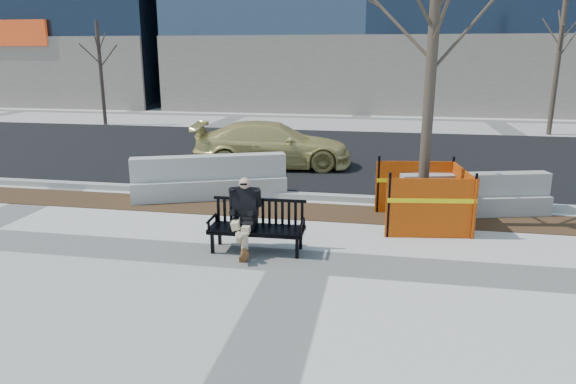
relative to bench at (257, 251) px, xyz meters
name	(u,v)px	position (x,y,z in m)	size (l,w,h in m)	color
ground	(302,261)	(0.79, -0.29, 0.00)	(120.00, 120.00, 0.00)	beige
mulch_strip	(322,212)	(0.79, 2.31, 0.00)	(40.00, 1.20, 0.02)	#47301C
asphalt_street	(346,155)	(0.79, 8.51, 0.00)	(60.00, 10.40, 0.01)	black
curb	(327,197)	(0.79, 3.26, 0.06)	(60.00, 0.25, 0.12)	#9E9B93
bench	(257,251)	(0.00, 0.00, 0.00)	(1.58, 0.57, 0.84)	black
seated_man	(245,249)	(-0.21, 0.04, 0.00)	(0.51, 0.85, 1.19)	black
tree_fence	(420,224)	(2.70, 1.88, 0.00)	(2.32, 2.32, 5.80)	#F15C09
sedan	(273,167)	(-1.11, 6.39, 0.00)	(1.78, 4.37, 1.27)	#CEBA67
jersey_barrier_left	(210,198)	(-1.80, 2.96, 0.00)	(3.36, 0.67, 0.96)	#AAA79F
jersey_barrier_right	(472,214)	(3.76, 2.73, 0.00)	(2.96, 0.59, 0.85)	gray
far_tree_left	(106,124)	(-10.43, 13.88, 0.00)	(1.78, 1.78, 4.82)	#46382D
far_tree_right	(548,135)	(8.33, 14.28, 0.00)	(2.10, 2.10, 5.66)	#4E3F32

